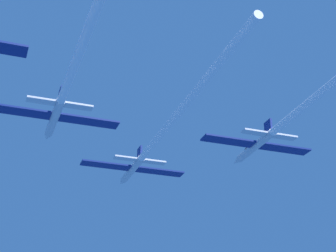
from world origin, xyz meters
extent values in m
cylinder|color=silver|center=(0.06, 0.29, 0.64)|extent=(1.37, 12.43, 1.37)
cone|color=silver|center=(0.06, 7.87, 0.64)|extent=(1.34, 2.73, 1.34)
ellipsoid|color=black|center=(0.06, 3.02, 1.22)|extent=(0.96, 2.49, 0.68)
cube|color=navy|center=(-5.35, -0.33, 0.64)|extent=(9.44, 2.73, 0.30)
cube|color=navy|center=(5.46, -0.33, 0.64)|extent=(9.44, 2.73, 0.30)
cube|color=navy|center=(0.06, -4.68, 2.32)|extent=(0.36, 2.24, 1.99)
cube|color=silver|center=(-2.75, -4.93, 0.64)|extent=(4.25, 1.64, 0.30)
cube|color=silver|center=(2.87, -4.93, 0.64)|extent=(4.25, 1.64, 0.30)
cylinder|color=white|center=(0.06, -29.28, 0.64)|extent=(1.23, 46.72, 1.23)
cylinder|color=silver|center=(-17.87, -18.06, 0.46)|extent=(1.37, 12.43, 1.37)
cone|color=silver|center=(-17.87, -10.48, 0.46)|extent=(1.34, 2.73, 1.34)
ellipsoid|color=black|center=(-17.87, -15.33, 1.04)|extent=(0.96, 2.49, 0.68)
cube|color=navy|center=(-23.27, -18.69, 0.46)|extent=(9.44, 2.73, 0.30)
cube|color=navy|center=(-12.46, -18.69, 0.46)|extent=(9.44, 2.73, 0.30)
cube|color=navy|center=(-17.87, -23.03, 2.14)|extent=(0.36, 2.24, 1.99)
cube|color=silver|center=(-20.67, -23.28, 0.46)|extent=(4.25, 1.64, 0.30)
cube|color=silver|center=(-15.06, -23.28, 0.46)|extent=(4.25, 1.64, 0.30)
cylinder|color=silver|center=(17.18, -18.26, 0.48)|extent=(1.37, 12.43, 1.37)
cone|color=silver|center=(17.18, -10.68, 0.48)|extent=(1.34, 2.73, 1.34)
ellipsoid|color=black|center=(17.18, -15.53, 1.06)|extent=(0.96, 2.49, 0.68)
cube|color=navy|center=(11.77, -18.88, 0.48)|extent=(9.44, 2.73, 0.30)
cube|color=navy|center=(22.58, -18.88, 0.48)|extent=(9.44, 2.73, 0.30)
cube|color=navy|center=(17.18, -23.23, 2.16)|extent=(0.36, 2.24, 1.99)
cube|color=silver|center=(14.37, -23.48, 0.48)|extent=(4.25, 1.64, 0.30)
cube|color=silver|center=(19.98, -23.48, 0.48)|extent=(4.25, 1.64, 0.30)
camera|label=1|loc=(-27.47, -100.08, -38.87)|focal=61.10mm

